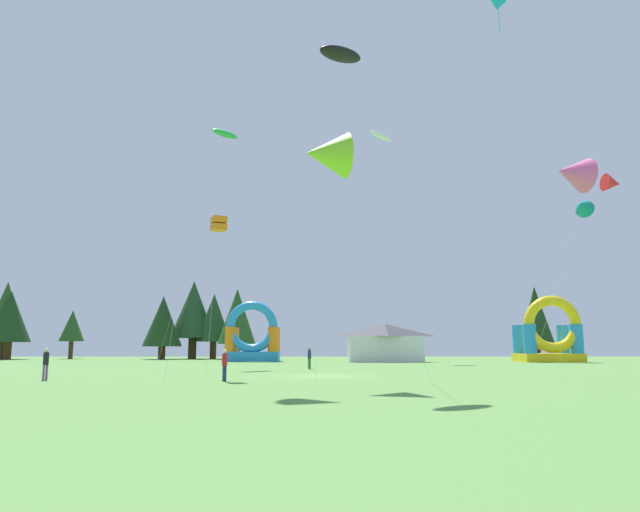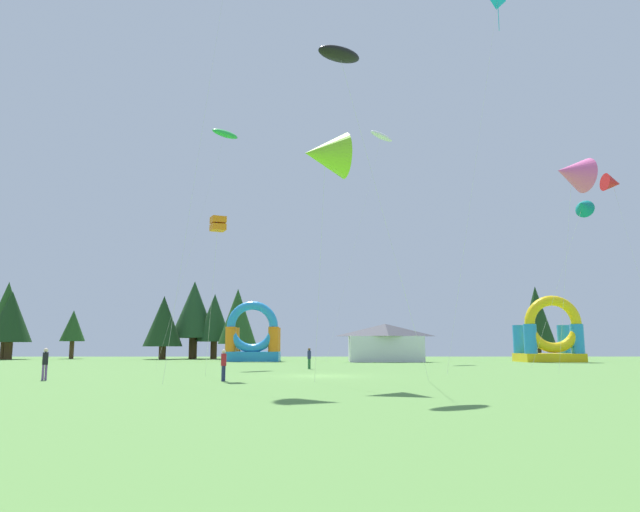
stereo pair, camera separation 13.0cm
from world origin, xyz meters
name	(u,v)px [view 2 (the right image)]	position (x,y,z in m)	size (l,w,h in m)	color
ground_plane	(322,376)	(0.00, 0.00, 0.00)	(120.00, 120.00, 0.00)	#5B8C42
kite_red_delta	(612,183)	(20.73, 5.61, 13.17)	(1.39, 4.70, 13.87)	red
kite_orange_box	(218,224)	(-5.92, -2.19, 8.54)	(1.34, 2.36, 8.95)	orange
kite_pink_delta	(572,173)	(15.04, -0.68, 12.02)	(2.56, 3.65, 13.18)	#EA599E
kite_lime_delta	(325,155)	(0.05, -7.90, 10.74)	(2.50, 3.28, 11.86)	#8CD826
kite_green_parafoil	(225,134)	(-8.65, 16.78, 20.84)	(5.41, 7.21, 21.44)	green
kite_black_parafoil	(339,55)	(0.66, -9.94, 14.76)	(5.76, 5.53, 15.27)	black
kite_white_parafoil	(381,136)	(7.34, 31.37, 26.01)	(8.29, 5.48, 26.76)	white
kite_cyan_diamond	(498,2)	(11.23, -0.21, 23.41)	(4.22, 2.03, 24.20)	#19B7CC
kite_teal_delta	(583,206)	(19.05, 6.79, 11.79)	(4.42, 3.68, 12.58)	#0C7F7A
person_near_camera	(45,361)	(-14.17, -4.32, 0.96)	(0.39, 0.39, 1.61)	#724C8C
person_midfield	(224,362)	(-4.96, -5.19, 0.92)	(0.36, 0.36, 1.55)	navy
person_left_edge	(309,356)	(-0.85, 9.88, 0.93)	(0.38, 0.38, 1.57)	#33723F
inflatable_blue_arch	(550,338)	(24.87, 28.87, 2.52)	(6.34, 4.80, 7.03)	yellow
inflatable_orange_dome	(253,340)	(-7.34, 31.63, 2.30)	(5.91, 4.22, 6.61)	#268CD8
festival_tent	(386,343)	(7.20, 29.34, 2.03)	(7.81, 3.98, 4.06)	silver
tree_row_0	(7,311)	(-40.09, 41.68, 6.18)	(4.89, 4.89, 9.92)	#4C331E
tree_row_1	(11,317)	(-39.16, 40.93, 5.36)	(5.32, 5.32, 8.64)	#4C331E
tree_row_2	(73,326)	(-32.64, 44.52, 4.29)	(3.23, 3.23, 6.40)	#4C331E
tree_row_3	(164,321)	(-19.82, 41.27, 4.80)	(4.96, 4.96, 8.04)	#4C331E
tree_row_4	(194,310)	(-16.54, 44.17, 6.45)	(5.93, 5.93, 10.29)	#4C331E
tree_row_5	(214,318)	(-13.71, 43.66, 5.34)	(4.67, 4.67, 8.52)	#4C331E
tree_row_6	(238,316)	(-10.24, 40.41, 5.39)	(4.82, 4.82, 8.92)	#4C331E
tree_row_7	(536,316)	(29.28, 44.27, 5.71)	(4.57, 4.57, 9.65)	#4C331E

